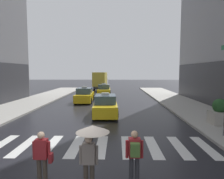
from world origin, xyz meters
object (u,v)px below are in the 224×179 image
taxi_lead (105,106)px  planter_near_corner (220,113)px  taxi_third (104,90)px  box_truck (101,80)px  pedestrian_with_umbrella (91,140)px  pedestrian_with_handbag (42,155)px  taxi_second (85,96)px  pedestrian_with_backpack (134,153)px

taxi_lead → planter_near_corner: (7.43, -3.08, 0.15)m
taxi_third → planter_near_corner: size_ratio=2.88×
box_truck → pedestrian_with_umbrella: 31.89m
taxi_third → pedestrian_with_handbag: bearing=-90.9°
taxi_lead → taxi_second: size_ratio=1.01×
taxi_third → pedestrian_with_handbag: 22.84m
taxi_second → box_truck: size_ratio=0.60×
box_truck → pedestrian_with_handbag: 31.53m
pedestrian_with_umbrella → pedestrian_with_backpack: (1.27, 0.42, -0.54)m
taxi_lead → box_truck: box_truck is taller
taxi_lead → pedestrian_with_backpack: size_ratio=2.80×
taxi_second → pedestrian_with_handbag: taxi_second is taller
taxi_third → pedestrian_with_handbag: taxi_third is taller
taxi_lead → box_truck: 21.86m
taxi_third → planter_near_corner: (8.40, -16.13, 0.15)m
pedestrian_with_handbag → taxi_lead: bearing=82.2°
taxi_third → box_truck: box_truck is taller
taxi_lead → taxi_second: bearing=112.4°
taxi_lead → pedestrian_with_backpack: bearing=-81.3°
planter_near_corner → pedestrian_with_handbag: bearing=-142.6°
taxi_third → box_truck: bearing=98.0°
box_truck → pedestrian_with_umbrella: box_truck is taller
taxi_third → planter_near_corner: taxi_third is taller
box_truck → taxi_second: bearing=-92.3°
taxi_second → box_truck: (0.60, 14.96, 1.13)m
taxi_second → planter_near_corner: size_ratio=2.87×
taxi_third → pedestrian_with_backpack: size_ratio=2.79×
pedestrian_with_backpack → planter_near_corner: planter_near_corner is taller
taxi_third → pedestrian_with_backpack: bearing=-83.8°
taxi_second → box_truck: 15.02m
pedestrian_with_umbrella → planter_near_corner: pedestrian_with_umbrella is taller
taxi_second → planter_near_corner: 14.18m
taxi_lead → box_truck: bearing=95.8°
taxi_lead → pedestrian_with_handbag: size_ratio=2.80×
taxi_lead → planter_near_corner: bearing=-22.5°
taxi_second → box_truck: bearing=87.7°
taxi_second → pedestrian_with_backpack: (4.26, -16.41, 0.25)m
pedestrian_with_umbrella → pedestrian_with_handbag: size_ratio=1.18×
taxi_second → taxi_third: (1.81, 6.29, 0.00)m
box_truck → pedestrian_with_backpack: box_truck is taller
taxi_lead → planter_near_corner: taxi_lead is taller
taxi_lead → planter_near_corner: 8.04m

